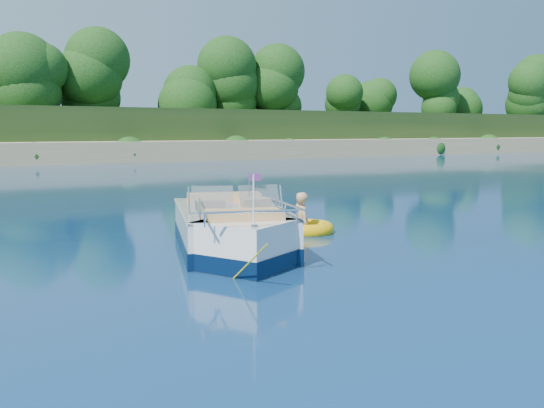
{
  "coord_description": "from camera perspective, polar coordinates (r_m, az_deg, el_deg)",
  "views": [
    {
      "loc": [
        -4.55,
        -7.56,
        2.32
      ],
      "look_at": [
        1.37,
        2.9,
        0.85
      ],
      "focal_mm": 40.0,
      "sensor_mm": 36.0,
      "label": 1
    }
  ],
  "objects": [
    {
      "name": "ground",
      "position": [
        9.12,
        1.53,
        -7.77
      ],
      "size": [
        160.0,
        160.0,
        0.0
      ],
      "primitive_type": "plane",
      "color": "#0A2147",
      "rests_on": "ground"
    },
    {
      "name": "motorboat",
      "position": [
        11.58,
        -3.62,
        -2.79
      ],
      "size": [
        3.01,
        5.41,
        1.86
      ],
      "rotation": [
        0.0,
        0.0,
        -0.3
      ],
      "color": "white",
      "rests_on": "ground"
    },
    {
      "name": "tow_tube",
      "position": [
        13.84,
        3.3,
        -2.32
      ],
      "size": [
        1.54,
        1.54,
        0.33
      ],
      "rotation": [
        0.0,
        0.0,
        -0.28
      ],
      "color": "#F4B406",
      "rests_on": "ground"
    },
    {
      "name": "boy",
      "position": [
        13.83,
        2.68,
        -2.69
      ],
      "size": [
        0.42,
        0.82,
        1.56
      ],
      "primitive_type": "imported",
      "rotation": [
        0.0,
        -0.17,
        1.49
      ],
      "color": "tan",
      "rests_on": "ground"
    }
  ]
}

